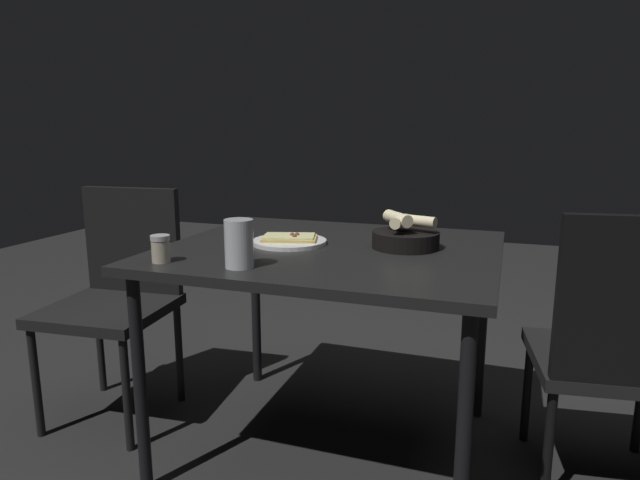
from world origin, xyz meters
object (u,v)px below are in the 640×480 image
(dining_table, at_px, (331,265))
(chair_near, at_px, (617,343))
(chair_far, at_px, (119,286))
(bread_basket, at_px, (406,237))
(beer_glass, at_px, (239,247))
(pepper_shaker, at_px, (161,250))
(pizza_plate, at_px, (289,241))

(dining_table, bearing_deg, chair_near, 2.17)
(chair_far, bearing_deg, dining_table, -0.47)
(dining_table, distance_m, chair_near, 0.91)
(bread_basket, height_order, beer_glass, beer_glass)
(dining_table, bearing_deg, beer_glass, -115.36)
(beer_glass, distance_m, chair_far, 0.86)
(bread_basket, xyz_separation_m, chair_far, (-1.13, -0.06, -0.26))
(chair_far, bearing_deg, pepper_shaker, -38.30)
(pepper_shaker, distance_m, chair_near, 1.39)
(chair_near, height_order, chair_far, chair_near)
(pizza_plate, bearing_deg, bread_basket, 9.31)
(pizza_plate, distance_m, chair_near, 1.07)
(dining_table, height_order, chair_far, chair_far)
(dining_table, relative_size, beer_glass, 7.84)
(beer_glass, relative_size, chair_far, 0.15)
(chair_near, distance_m, chair_far, 1.78)
(pizza_plate, distance_m, chair_far, 0.78)
(dining_table, relative_size, bread_basket, 4.91)
(bread_basket, relative_size, chair_near, 0.24)
(beer_glass, relative_size, chair_near, 0.15)
(beer_glass, xyz_separation_m, chair_far, (-0.73, 0.35, -0.28))
(pizza_plate, relative_size, chair_near, 0.28)
(dining_table, bearing_deg, pepper_shaker, -138.29)
(pizza_plate, relative_size, bread_basket, 1.15)
(pepper_shaker, height_order, chair_near, chair_near)
(bread_basket, bearing_deg, chair_near, -2.57)
(pizza_plate, height_order, chair_near, chair_near)
(pepper_shaker, distance_m, chair_far, 0.66)
(dining_table, distance_m, chair_far, 0.90)
(bread_basket, distance_m, chair_near, 0.71)
(beer_glass, height_order, pepper_shaker, beer_glass)
(dining_table, height_order, bread_basket, bread_basket)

